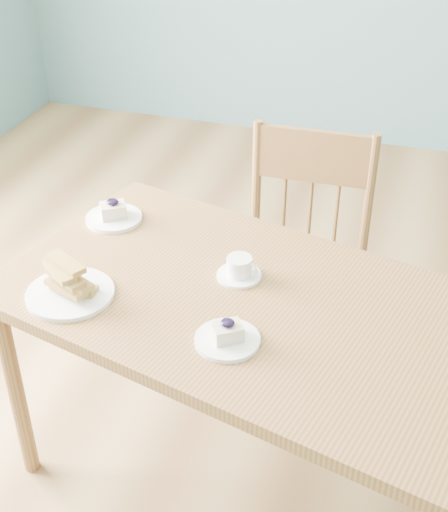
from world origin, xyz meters
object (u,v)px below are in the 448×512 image
Objects in this scene: dining_table at (248,319)px; coffee_cup at (240,269)px; cheesecake_plate_near at (227,337)px; cheesecake_plate_far at (114,215)px; biscotti_plate at (69,285)px; dining_chair at (300,268)px.

coffee_cup is (-0.05, 0.09, 0.09)m from dining_table.
cheesecake_plate_far reaches higher than cheesecake_plate_near.
dining_chair is at bearing 52.92° from biscotti_plate.
dining_table is 6.26× the size of biscotti_plate.
cheesecake_plate_near reaches higher than dining_table.
dining_table is 1.58× the size of dining_chair.
biscotti_plate reaches higher than cheesecake_plate_far.
cheesecake_plate_near is 0.45m from biscotti_plate.
biscotti_plate is (-0.44, -0.13, 0.10)m from dining_table.
biscotti_plate is at bearing -141.63° from coffee_cup.
coffee_cup is at bearing 100.41° from cheesecake_plate_near.
cheesecake_plate_near is at bearing -41.44° from cheesecake_plate_far.
cheesecake_plate_near is at bearing -6.91° from biscotti_plate.
biscotti_plate is (0.05, -0.39, 0.02)m from cheesecake_plate_far.
biscotti_plate reaches higher than cheesecake_plate_near.
cheesecake_plate_near is at bearing -69.65° from coffee_cup.
dining_table is 0.47m from biscotti_plate.
biscotti_plate is at bearing 173.09° from cheesecake_plate_near.
cheesecake_plate_far is (-0.50, 0.26, 0.09)m from dining_table.
biscotti_plate is (-0.39, -0.21, 0.01)m from coffee_cup.
dining_chair is 5.33× the size of cheesecake_plate_far.
dining_chair reaches higher than coffee_cup.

